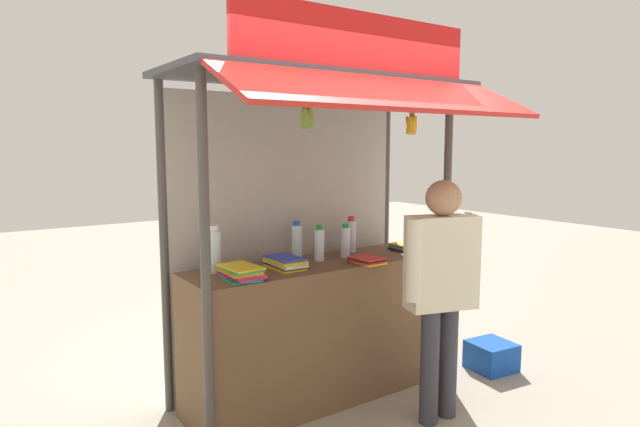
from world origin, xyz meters
name	(u,v)px	position (x,y,z in m)	size (l,w,h in m)	color
ground_plane	(320,395)	(0.00, 0.00, 0.00)	(20.00, 20.00, 0.00)	#9E9384
stall_counter	(320,330)	(0.00, 0.00, 0.50)	(1.96, 0.57, 1.00)	brown
stall_structure	(312,181)	(0.00, 0.09, 1.57)	(2.16, 1.43, 2.63)	#4C4742
water_bottle_mid_left	(351,235)	(0.43, 0.19, 1.13)	(0.08, 0.08, 0.28)	silver
water_bottle_left	(345,241)	(0.26, 0.04, 1.11)	(0.07, 0.07, 0.25)	silver
water_bottle_mid_right	(297,241)	(-0.07, 0.20, 1.13)	(0.08, 0.08, 0.28)	silver
water_bottle_right	(215,251)	(-0.74, 0.14, 1.14)	(0.09, 0.09, 0.31)	silver
water_bottle_far_right	(319,244)	(0.03, 0.05, 1.12)	(0.07, 0.07, 0.26)	silver
magazine_stack_far_left	(367,260)	(0.26, -0.21, 1.02)	(0.20, 0.25, 0.04)	yellow
magazine_stack_back_left	(408,247)	(0.82, -0.03, 1.02)	(0.23, 0.26, 0.05)	green
magazine_stack_center	(241,272)	(-0.68, -0.12, 1.04)	(0.23, 0.31, 0.08)	green
magazine_stack_front_left	(286,263)	(-0.30, -0.02, 1.03)	(0.20, 0.32, 0.07)	yellow
banana_bunch_inner_right	(307,118)	(-0.36, -0.38, 1.98)	(0.10, 0.10, 0.24)	#332D23
banana_bunch_leftmost	(412,125)	(0.50, -0.38, 1.96)	(0.10, 0.10, 0.26)	#332D23
vendor_person	(441,278)	(0.45, -0.73, 0.97)	(0.61, 0.32, 1.60)	#383842
plastic_crate	(491,356)	(1.42, -0.42, 0.11)	(0.32, 0.32, 0.23)	#194CB2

